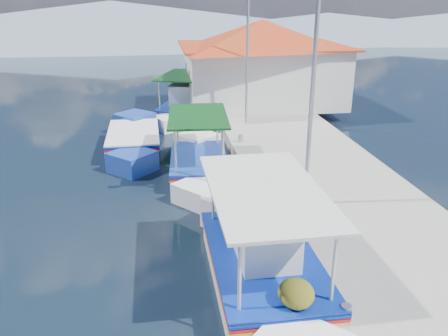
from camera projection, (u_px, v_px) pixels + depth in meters
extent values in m
plane|color=black|center=(144.00, 269.00, 11.06)|extent=(160.00, 160.00, 0.00)
cube|color=gray|center=(305.00, 162.00, 17.31)|extent=(5.00, 44.00, 0.50)
cylinder|color=#A5A8AD|center=(346.00, 312.00, 8.57)|extent=(0.20, 0.20, 0.30)
cylinder|color=#A5A8AD|center=(278.00, 200.00, 13.19)|extent=(0.20, 0.20, 0.30)
cylinder|color=#A5A8AD|center=(241.00, 138.00, 18.74)|extent=(0.20, 0.20, 0.30)
cylinder|color=#A5A8AD|center=(220.00, 105.00, 24.28)|extent=(0.20, 0.20, 0.30)
cube|color=white|center=(262.00, 273.00, 10.50)|extent=(2.24, 4.38, 0.95)
cube|color=white|center=(241.00, 213.00, 13.13)|extent=(2.25, 2.25, 1.06)
cube|color=navy|center=(263.00, 257.00, 10.34)|extent=(2.31, 4.51, 0.06)
cube|color=red|center=(263.00, 260.00, 10.37)|extent=(2.31, 4.51, 0.05)
cube|color=#F1AE1A|center=(263.00, 262.00, 10.40)|extent=(2.31, 4.51, 0.04)
cube|color=navy|center=(263.00, 254.00, 10.32)|extent=(2.33, 4.47, 0.05)
cube|color=brown|center=(263.00, 255.00, 10.33)|extent=(2.07, 4.29, 0.05)
cube|color=white|center=(267.00, 240.00, 9.85)|extent=(1.23, 1.32, 1.11)
cube|color=silver|center=(268.00, 216.00, 9.65)|extent=(1.34, 1.42, 0.06)
cylinder|color=beige|center=(214.00, 192.00, 11.62)|extent=(0.07, 0.07, 1.61)
cylinder|color=beige|center=(282.00, 188.00, 11.85)|extent=(0.07, 0.07, 1.61)
cylinder|color=beige|center=(238.00, 274.00, 8.23)|extent=(0.07, 0.07, 1.61)
cylinder|color=beige|center=(333.00, 266.00, 8.46)|extent=(0.07, 0.07, 1.61)
cube|color=silver|center=(265.00, 189.00, 9.75)|extent=(2.35, 4.38, 0.07)
ellipsoid|color=#4F5015|center=(235.00, 216.00, 11.48)|extent=(0.76, 0.84, 0.57)
ellipsoid|color=#4F5015|center=(259.00, 208.00, 12.05)|extent=(0.64, 0.71, 0.48)
ellipsoid|color=#4F5015|center=(295.00, 294.00, 8.59)|extent=(0.68, 0.75, 0.51)
sphere|color=red|center=(301.00, 210.00, 10.75)|extent=(0.40, 0.40, 0.40)
cube|color=white|center=(199.00, 169.00, 16.69)|extent=(2.16, 3.69, 0.91)
cube|color=white|center=(189.00, 146.00, 18.84)|extent=(1.95, 1.95, 1.01)
cube|color=white|center=(211.00, 195.00, 14.58)|extent=(1.89, 1.89, 0.86)
cube|color=navy|center=(199.00, 158.00, 16.54)|extent=(2.22, 3.80, 0.06)
cube|color=red|center=(199.00, 160.00, 16.57)|extent=(2.22, 3.80, 0.05)
cube|color=#F1AE1A|center=(199.00, 162.00, 16.59)|extent=(2.22, 3.80, 0.04)
cube|color=#193B99|center=(199.00, 157.00, 16.52)|extent=(2.24, 3.77, 0.05)
cube|color=brown|center=(199.00, 157.00, 16.53)|extent=(2.00, 3.61, 0.05)
cylinder|color=beige|center=(172.00, 127.00, 17.47)|extent=(0.07, 0.07, 1.53)
cylinder|color=beige|center=(212.00, 125.00, 17.77)|extent=(0.07, 0.07, 1.53)
cylinder|color=beige|center=(182.00, 152.00, 14.74)|extent=(0.07, 0.07, 1.53)
cylinder|color=beige|center=(229.00, 149.00, 15.04)|extent=(0.07, 0.07, 1.53)
cube|color=#0B3B14|center=(198.00, 116.00, 15.98)|extent=(2.25, 3.70, 0.07)
cube|color=#193B99|center=(134.00, 145.00, 19.30)|extent=(2.04, 3.81, 1.05)
cube|color=#193B99|center=(137.00, 125.00, 21.59)|extent=(2.03, 2.03, 1.16)
cube|color=#193B99|center=(131.00, 165.00, 17.03)|extent=(1.98, 1.98, 1.00)
cube|color=navy|center=(133.00, 133.00, 19.12)|extent=(2.11, 3.92, 0.07)
cube|color=red|center=(133.00, 135.00, 19.15)|extent=(2.11, 3.92, 0.06)
cube|color=#F1AE1A|center=(134.00, 137.00, 19.18)|extent=(2.11, 3.92, 0.04)
cube|color=white|center=(133.00, 132.00, 19.09)|extent=(2.12, 3.88, 0.06)
cube|color=brown|center=(133.00, 132.00, 19.11)|extent=(1.88, 3.73, 0.06)
cube|color=white|center=(184.00, 113.00, 24.58)|extent=(3.15, 4.28, 0.90)
cube|color=white|center=(167.00, 101.00, 26.66)|extent=(1.92, 1.92, 1.00)
cube|color=white|center=(204.00, 123.00, 22.53)|extent=(1.87, 1.87, 0.86)
cube|color=navy|center=(184.00, 105.00, 24.43)|extent=(3.24, 4.41, 0.06)
cube|color=red|center=(184.00, 106.00, 24.46)|extent=(3.24, 4.41, 0.05)
cube|color=#F1AE1A|center=(184.00, 107.00, 24.48)|extent=(3.24, 4.41, 0.04)
cube|color=navy|center=(184.00, 104.00, 24.41)|extent=(3.25, 4.38, 0.05)
cube|color=brown|center=(184.00, 104.00, 24.42)|extent=(2.97, 4.15, 0.05)
cube|color=white|center=(186.00, 95.00, 23.99)|extent=(1.44, 1.53, 1.05)
cube|color=silver|center=(186.00, 85.00, 23.80)|extent=(1.57, 1.65, 0.06)
cylinder|color=beige|center=(159.00, 86.00, 25.13)|extent=(0.07, 0.07, 1.52)
cylinder|color=beige|center=(186.00, 83.00, 25.82)|extent=(0.07, 0.07, 1.52)
cylinder|color=beige|center=(181.00, 97.00, 22.47)|extent=(0.07, 0.07, 1.52)
cylinder|color=beige|center=(211.00, 94.00, 23.16)|extent=(0.07, 0.07, 1.52)
cube|color=#0B3B14|center=(183.00, 75.00, 23.87)|extent=(3.24, 4.31, 0.07)
cube|color=silver|center=(262.00, 75.00, 25.05)|extent=(8.00, 6.00, 3.00)
cube|color=#B13D18|center=(262.00, 46.00, 24.50)|extent=(8.64, 6.48, 0.10)
pyramid|color=#B13D18|center=(263.00, 33.00, 24.26)|extent=(10.49, 10.49, 1.40)
cube|color=brown|center=(190.00, 90.00, 23.77)|extent=(0.06, 1.00, 2.00)
cube|color=navy|center=(186.00, 71.00, 25.86)|extent=(0.06, 1.20, 0.90)
cylinder|color=#A5A8AD|center=(312.00, 101.00, 12.28)|extent=(0.12, 0.12, 6.00)
cylinder|color=#A5A8AD|center=(247.00, 57.00, 20.60)|extent=(0.12, 0.12, 6.00)
cone|color=slate|center=(112.00, 22.00, 61.27)|extent=(96.00, 96.00, 5.50)
cone|color=slate|center=(327.00, 27.00, 65.63)|extent=(76.80, 76.80, 3.80)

